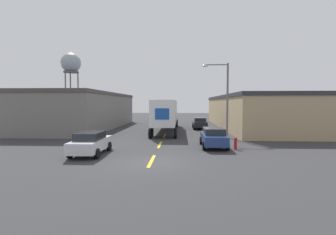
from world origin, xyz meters
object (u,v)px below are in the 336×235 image
object	(u,v)px
semi_truck	(166,113)
water_tower	(71,64)
parked_car_right_near	(214,137)
street_lamp	(224,94)
parked_car_left_near	(91,143)
parked_car_right_far	(200,123)
fire_hydrant	(236,143)

from	to	relation	value
semi_truck	water_tower	distance (m)	40.03
parked_car_right_near	street_lamp	xyz separation A→B (m)	(1.69, 5.45, 3.54)
parked_car_left_near	parked_car_right_near	xyz separation A→B (m)	(8.67, 3.34, 0.00)
semi_truck	street_lamp	bearing A→B (deg)	-46.91
parked_car_right_far	street_lamp	distance (m)	10.30
street_lamp	parked_car_right_far	bearing A→B (deg)	100.04
parked_car_left_near	water_tower	size ratio (longest dim) A/B	0.29
parked_car_left_near	parked_car_right_far	bearing A→B (deg)	64.68
semi_truck	parked_car_left_near	world-z (taller)	semi_truck
parked_car_left_near	street_lamp	bearing A→B (deg)	40.34
parked_car_right_far	parked_car_right_near	bearing A→B (deg)	-90.00
parked_car_right_far	street_lamp	size ratio (longest dim) A/B	0.60
parked_car_left_near	semi_truck	bearing A→B (deg)	74.34
water_tower	fire_hydrant	bearing A→B (deg)	-54.30
parked_car_right_near	fire_hydrant	xyz separation A→B (m)	(1.54, -0.93, -0.34)
semi_truck	fire_hydrant	bearing A→B (deg)	-65.40
parked_car_left_near	parked_car_right_far	distance (m)	20.27
parked_car_right_far	water_tower	world-z (taller)	water_tower
street_lamp	semi_truck	bearing A→B (deg)	133.28
parked_car_left_near	fire_hydrant	xyz separation A→B (m)	(10.21, 2.41, -0.34)
parked_car_right_far	water_tower	bearing A→B (deg)	137.47
semi_truck	fire_hydrant	xyz separation A→B (m)	(5.93, -12.84, -1.84)
parked_car_left_near	fire_hydrant	world-z (taller)	parked_car_left_near
street_lamp	fire_hydrant	distance (m)	7.47
parked_car_right_far	fire_hydrant	world-z (taller)	parked_car_right_far
water_tower	fire_hydrant	xyz separation A→B (m)	(30.57, -42.54, -12.48)
parked_car_left_near	parked_car_right_far	size ratio (longest dim) A/B	1.00
parked_car_right_far	parked_car_right_near	size ratio (longest dim) A/B	1.00
water_tower	semi_truck	bearing A→B (deg)	-50.32
semi_truck	parked_car_right_near	distance (m)	12.78
parked_car_left_near	water_tower	bearing A→B (deg)	114.37
street_lamp	fire_hydrant	world-z (taller)	street_lamp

